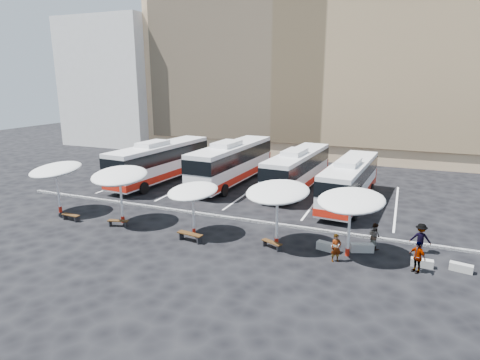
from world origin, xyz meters
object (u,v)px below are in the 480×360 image
at_px(conc_bench_0, 328,247).
at_px(passenger_0, 336,248).
at_px(bus_2, 298,169).
at_px(wood_bench_2, 190,235).
at_px(conc_bench_2, 422,263).
at_px(conc_bench_3, 461,268).
at_px(wood_bench_1, 118,222).
at_px(passenger_3, 421,238).
at_px(sunshade_3, 278,192).
at_px(bus_1, 232,161).
at_px(passenger_1, 375,236).
at_px(bus_3, 350,180).
at_px(sunshade_4, 351,201).
at_px(wood_bench_3, 272,243).
at_px(sunshade_0, 56,170).
at_px(passenger_2, 417,257).
at_px(conc_bench_1, 362,248).
at_px(sunshade_1, 120,176).
at_px(bus_0, 161,160).
at_px(sunshade_2, 193,191).
at_px(wood_bench_0, 71,216).

xyz_separation_m(conc_bench_0, passenger_0, (0.64, -1.22, 0.54)).
bearing_deg(bus_2, wood_bench_2, -98.33).
relative_size(conc_bench_2, conc_bench_3, 1.00).
relative_size(wood_bench_1, passenger_3, 0.83).
relative_size(bus_2, wood_bench_1, 8.30).
relative_size(sunshade_3, wood_bench_1, 3.19).
distance_m(bus_1, bus_2, 6.22).
bearing_deg(passenger_1, conc_bench_3, -161.17).
relative_size(conc_bench_2, passenger_0, 0.70).
xyz_separation_m(bus_3, passenger_0, (0.79, -10.95, -1.09)).
height_order(sunshade_4, passenger_3, sunshade_4).
relative_size(wood_bench_3, passenger_0, 0.88).
height_order(sunshade_0, passenger_2, sunshade_0).
height_order(sunshade_0, wood_bench_2, sunshade_0).
xyz_separation_m(conc_bench_0, conc_bench_1, (1.82, 0.59, 0.00)).
height_order(bus_2, sunshade_1, sunshade_1).
xyz_separation_m(sunshade_3, passenger_2, (7.58, -0.57, -2.43)).
height_order(sunshade_3, wood_bench_1, sunshade_3).
bearing_deg(sunshade_3, bus_0, 144.73).
height_order(sunshade_2, passenger_3, sunshade_2).
height_order(bus_0, bus_3, bus_0).
relative_size(sunshade_0, conc_bench_3, 4.23).
bearing_deg(wood_bench_1, bus_1, 79.49).
xyz_separation_m(bus_2, wood_bench_2, (-3.04, -13.87, -1.51)).
distance_m(wood_bench_0, passenger_3, 22.50).
distance_m(sunshade_4, passenger_2, 4.27).
relative_size(bus_1, sunshade_0, 2.82).
bearing_deg(bus_3, passenger_3, -53.88).
relative_size(sunshade_3, conc_bench_1, 3.56).
relative_size(bus_0, conc_bench_1, 9.95).
height_order(sunshade_0, wood_bench_0, sunshade_0).
bearing_deg(conc_bench_1, bus_2, 120.30).
xyz_separation_m(sunshade_0, wood_bench_3, (16.42, -0.31, -2.89)).
xyz_separation_m(bus_2, sunshade_1, (-8.91, -12.73, 1.38)).
relative_size(bus_3, passenger_3, 6.74).
bearing_deg(passenger_1, passenger_0, 89.61).
distance_m(sunshade_1, wood_bench_2, 6.64).
bearing_deg(passenger_2, sunshade_4, -149.05).
xyz_separation_m(sunshade_1, wood_bench_0, (-3.58, -1.05, -2.95)).
height_order(bus_3, conc_bench_3, bus_3).
bearing_deg(conc_bench_0, bus_2, 112.08).
distance_m(sunshade_3, wood_bench_3, 3.00).
distance_m(sunshade_0, sunshade_1, 5.65).
relative_size(wood_bench_2, passenger_1, 1.11).
relative_size(conc_bench_3, passenger_1, 0.70).
bearing_deg(sunshade_1, sunshade_4, 1.40).
bearing_deg(passenger_1, bus_0, 11.28).
bearing_deg(wood_bench_3, bus_3, 74.70).
bearing_deg(conc_bench_0, sunshade_4, -12.39).
bearing_deg(conc_bench_2, wood_bench_1, -176.23).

